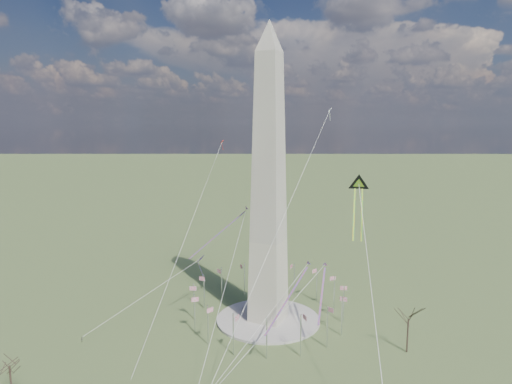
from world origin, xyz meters
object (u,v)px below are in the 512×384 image
at_px(kite_delta_black, 359,187).
at_px(washington_monument, 269,185).
at_px(tree_near, 409,316).
at_px(person_west, 82,339).

bearing_deg(kite_delta_black, washington_monument, -7.90).
height_order(washington_monument, tree_near, washington_monument).
bearing_deg(kite_delta_black, tree_near, 151.66).
distance_m(tree_near, person_west, 101.13).
xyz_separation_m(tree_near, person_west, (-93.70, -36.56, -10.47)).
bearing_deg(person_west, washington_monument, -111.05).
relative_size(person_west, kite_delta_black, 0.08).
distance_m(washington_monument, tree_near, 59.39).
distance_m(person_west, kite_delta_black, 99.23).
relative_size(tree_near, person_west, 9.79).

